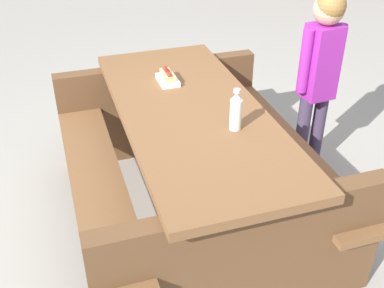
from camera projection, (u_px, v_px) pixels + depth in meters
ground_plane at (192, 214)px, 3.01m from camera, size 30.00×30.00×0.00m
picnic_table at (192, 156)px, 2.77m from camera, size 1.84×1.46×0.75m
soda_bottle at (236, 111)px, 2.38m from camera, size 0.06×0.06×0.22m
hotdog_tray at (168, 78)px, 2.87m from camera, size 0.18×0.12×0.08m
child_in_coat at (321, 63)px, 3.01m from camera, size 0.20×0.31×1.25m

